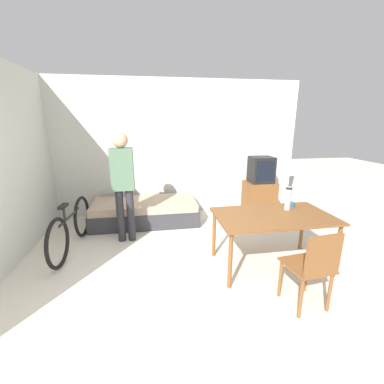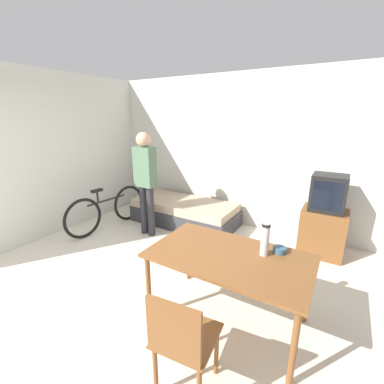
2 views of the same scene
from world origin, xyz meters
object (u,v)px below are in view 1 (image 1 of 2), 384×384
(daybed, at_px, (145,212))
(tv, at_px, (260,189))
(wooden_chair, at_px, (313,266))
(mate_bowl, at_px, (290,204))
(thermos_flask, at_px, (288,197))
(person_standing, at_px, (123,180))
(bicycle, at_px, (71,228))
(dining_table, at_px, (273,220))

(daybed, relative_size, tv, 1.64)
(wooden_chair, distance_m, mate_bowl, 1.22)
(thermos_flask, bearing_deg, person_standing, 157.28)
(daybed, distance_m, bicycle, 1.41)
(person_standing, relative_size, thermos_flask, 5.46)
(thermos_flask, relative_size, mate_bowl, 2.60)
(person_standing, bearing_deg, daybed, 67.78)
(thermos_flask, bearing_deg, mate_bowl, 45.17)
(bicycle, relative_size, person_standing, 0.96)
(wooden_chair, relative_size, bicycle, 0.53)
(daybed, bearing_deg, bicycle, -140.41)
(daybed, height_order, mate_bowl, mate_bowl)
(wooden_chair, height_order, mate_bowl, wooden_chair)
(tv, relative_size, wooden_chair, 1.36)
(daybed, relative_size, mate_bowl, 16.09)
(tv, xyz_separation_m, mate_bowl, (-0.28, -1.63, 0.22))
(daybed, distance_m, wooden_chair, 3.19)
(wooden_chair, bearing_deg, daybed, 122.27)
(person_standing, bearing_deg, mate_bowl, -19.20)
(dining_table, bearing_deg, bicycle, 161.32)
(tv, xyz_separation_m, dining_table, (-0.67, -1.92, 0.12))
(daybed, bearing_deg, tv, 2.16)
(tv, height_order, person_standing, person_standing)
(bicycle, bearing_deg, tv, 16.03)
(tv, relative_size, person_standing, 0.69)
(dining_table, relative_size, thermos_flask, 4.68)
(dining_table, bearing_deg, wooden_chair, -88.71)
(wooden_chair, xyz_separation_m, mate_bowl, (0.38, 1.14, 0.25))
(tv, xyz_separation_m, person_standing, (-2.64, -0.81, 0.48))
(dining_table, relative_size, mate_bowl, 12.16)
(dining_table, relative_size, bicycle, 0.90)
(tv, bearing_deg, daybed, -177.84)
(tv, distance_m, bicycle, 3.58)
(wooden_chair, distance_m, person_standing, 2.84)
(daybed, bearing_deg, mate_bowl, -36.74)
(dining_table, xyz_separation_m, wooden_chair, (0.02, -0.85, -0.15))
(tv, height_order, bicycle, tv)
(person_standing, bearing_deg, bicycle, -167.49)
(bicycle, height_order, mate_bowl, mate_bowl)
(tv, bearing_deg, person_standing, -162.94)
(dining_table, distance_m, bicycle, 2.93)
(tv, distance_m, dining_table, 2.04)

